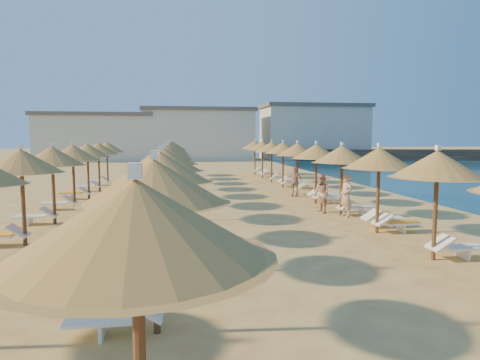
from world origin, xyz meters
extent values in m
plane|color=#E1BD62|center=(0.00, 0.00, 0.00)|extent=(220.00, 220.00, 0.00)
cube|color=black|center=(29.26, 40.90, 0.75)|extent=(30.19, 10.01, 1.50)
cube|color=beige|center=(-13.37, 45.62, 3.00)|extent=(15.00, 8.00, 6.00)
cube|color=#59514C|center=(-13.37, 45.62, 6.25)|extent=(15.60, 8.48, 0.50)
cube|color=beige|center=(0.57, 45.57, 3.40)|extent=(15.00, 8.00, 6.80)
cube|color=#59514C|center=(0.57, 45.57, 7.05)|extent=(15.60, 8.48, 0.50)
cube|color=beige|center=(17.99, 46.83, 3.80)|extent=(15.00, 8.00, 7.60)
cube|color=#59514C|center=(17.99, 46.83, 7.85)|extent=(15.60, 8.48, 0.50)
cylinder|color=brown|center=(4.17, -5.36, 1.25)|extent=(0.12, 0.12, 2.50)
cone|color=olive|center=(4.17, -5.36, 2.62)|extent=(2.35, 2.35, 0.73)
cone|color=olive|center=(4.17, -5.36, 2.31)|extent=(2.54, 2.54, 0.12)
cube|color=white|center=(4.17, -5.36, 3.05)|extent=(0.12, 0.12, 0.14)
cylinder|color=brown|center=(4.17, -2.05, 1.25)|extent=(0.12, 0.12, 2.50)
cone|color=olive|center=(4.17, -2.05, 2.62)|extent=(2.35, 2.35, 0.73)
cone|color=olive|center=(4.17, -2.05, 2.31)|extent=(2.54, 2.54, 0.12)
cube|color=white|center=(4.17, -2.05, 3.05)|extent=(0.12, 0.12, 0.14)
cylinder|color=brown|center=(4.17, 1.25, 1.25)|extent=(0.12, 0.12, 2.50)
cone|color=olive|center=(4.17, 1.25, 2.62)|extent=(2.35, 2.35, 0.73)
cone|color=olive|center=(4.17, 1.25, 2.31)|extent=(2.54, 2.54, 0.12)
cube|color=white|center=(4.17, 1.25, 3.05)|extent=(0.12, 0.12, 0.14)
cylinder|color=brown|center=(4.17, 4.56, 1.25)|extent=(0.12, 0.12, 2.50)
cone|color=olive|center=(4.17, 4.56, 2.62)|extent=(2.35, 2.35, 0.73)
cone|color=olive|center=(4.17, 4.56, 2.31)|extent=(2.54, 2.54, 0.12)
cube|color=white|center=(4.17, 4.56, 3.05)|extent=(0.12, 0.12, 0.14)
cylinder|color=brown|center=(4.17, 7.86, 1.25)|extent=(0.12, 0.12, 2.50)
cone|color=olive|center=(4.17, 7.86, 2.62)|extent=(2.35, 2.35, 0.73)
cone|color=olive|center=(4.17, 7.86, 2.31)|extent=(2.54, 2.54, 0.12)
cube|color=white|center=(4.17, 7.86, 3.05)|extent=(0.12, 0.12, 0.14)
cylinder|color=brown|center=(4.17, 11.17, 1.25)|extent=(0.12, 0.12, 2.50)
cone|color=olive|center=(4.17, 11.17, 2.62)|extent=(2.35, 2.35, 0.73)
cone|color=olive|center=(4.17, 11.17, 2.31)|extent=(2.54, 2.54, 0.12)
cube|color=white|center=(4.17, 11.17, 3.05)|extent=(0.12, 0.12, 0.14)
cylinder|color=brown|center=(4.17, 14.47, 1.25)|extent=(0.12, 0.12, 2.50)
cone|color=olive|center=(4.17, 14.47, 2.62)|extent=(2.35, 2.35, 0.73)
cone|color=olive|center=(4.17, 14.47, 2.31)|extent=(2.54, 2.54, 0.12)
cube|color=white|center=(4.17, 14.47, 3.05)|extent=(0.12, 0.12, 0.14)
cylinder|color=brown|center=(4.17, 17.78, 1.25)|extent=(0.12, 0.12, 2.50)
cone|color=olive|center=(4.17, 17.78, 2.62)|extent=(2.35, 2.35, 0.73)
cone|color=olive|center=(4.17, 17.78, 2.31)|extent=(2.54, 2.54, 0.12)
cube|color=white|center=(4.17, 17.78, 3.05)|extent=(0.12, 0.12, 0.14)
cylinder|color=brown|center=(4.17, 21.08, 1.25)|extent=(0.12, 0.12, 2.50)
cone|color=olive|center=(4.17, 21.08, 2.62)|extent=(2.35, 2.35, 0.73)
cone|color=olive|center=(4.17, 21.08, 2.31)|extent=(2.54, 2.54, 0.12)
cube|color=white|center=(4.17, 21.08, 3.05)|extent=(0.12, 0.12, 0.14)
cone|color=olive|center=(-3.09, -11.97, 2.62)|extent=(2.35, 2.35, 0.73)
cone|color=olive|center=(-3.09, -11.97, 2.31)|extent=(2.54, 2.54, 0.12)
cube|color=white|center=(-3.09, -11.97, 3.05)|extent=(0.12, 0.12, 0.14)
cylinder|color=brown|center=(-3.09, -8.66, 1.25)|extent=(0.12, 0.12, 2.50)
cone|color=olive|center=(-3.09, -8.66, 2.62)|extent=(2.35, 2.35, 0.73)
cone|color=olive|center=(-3.09, -8.66, 2.31)|extent=(2.54, 2.54, 0.12)
cube|color=white|center=(-3.09, -8.66, 3.05)|extent=(0.12, 0.12, 0.14)
cylinder|color=brown|center=(-3.09, -5.36, 1.25)|extent=(0.12, 0.12, 2.50)
cone|color=olive|center=(-3.09, -5.36, 2.62)|extent=(2.35, 2.35, 0.73)
cone|color=olive|center=(-3.09, -5.36, 2.31)|extent=(2.54, 2.54, 0.12)
cube|color=white|center=(-3.09, -5.36, 3.05)|extent=(0.12, 0.12, 0.14)
cylinder|color=brown|center=(-3.09, -2.05, 1.25)|extent=(0.12, 0.12, 2.50)
cone|color=olive|center=(-3.09, -2.05, 2.62)|extent=(2.35, 2.35, 0.73)
cone|color=olive|center=(-3.09, -2.05, 2.31)|extent=(2.54, 2.54, 0.12)
cube|color=white|center=(-3.09, -2.05, 3.05)|extent=(0.12, 0.12, 0.14)
cylinder|color=brown|center=(-3.09, 1.25, 1.25)|extent=(0.12, 0.12, 2.50)
cone|color=olive|center=(-3.09, 1.25, 2.62)|extent=(2.35, 2.35, 0.73)
cone|color=olive|center=(-3.09, 1.25, 2.31)|extent=(2.54, 2.54, 0.12)
cube|color=white|center=(-3.09, 1.25, 3.05)|extent=(0.12, 0.12, 0.14)
cylinder|color=brown|center=(-3.09, 4.56, 1.25)|extent=(0.12, 0.12, 2.50)
cone|color=olive|center=(-3.09, 4.56, 2.62)|extent=(2.35, 2.35, 0.73)
cone|color=olive|center=(-3.09, 4.56, 2.31)|extent=(2.54, 2.54, 0.12)
cube|color=white|center=(-3.09, 4.56, 3.05)|extent=(0.12, 0.12, 0.14)
cylinder|color=brown|center=(-3.09, 7.86, 1.25)|extent=(0.12, 0.12, 2.50)
cone|color=olive|center=(-3.09, 7.86, 2.62)|extent=(2.35, 2.35, 0.73)
cone|color=olive|center=(-3.09, 7.86, 2.31)|extent=(2.54, 2.54, 0.12)
cube|color=white|center=(-3.09, 7.86, 3.05)|extent=(0.12, 0.12, 0.14)
cylinder|color=brown|center=(-3.09, 11.17, 1.25)|extent=(0.12, 0.12, 2.50)
cone|color=olive|center=(-3.09, 11.17, 2.62)|extent=(2.35, 2.35, 0.73)
cone|color=olive|center=(-3.09, 11.17, 2.31)|extent=(2.54, 2.54, 0.12)
cube|color=white|center=(-3.09, 11.17, 3.05)|extent=(0.12, 0.12, 0.14)
cylinder|color=brown|center=(-3.09, 14.47, 1.25)|extent=(0.12, 0.12, 2.50)
cone|color=olive|center=(-3.09, 14.47, 2.62)|extent=(2.35, 2.35, 0.73)
cone|color=olive|center=(-3.09, 14.47, 2.31)|extent=(2.54, 2.54, 0.12)
cube|color=white|center=(-3.09, 14.47, 3.05)|extent=(0.12, 0.12, 0.14)
cylinder|color=brown|center=(-3.09, 17.78, 1.25)|extent=(0.12, 0.12, 2.50)
cone|color=olive|center=(-3.09, 17.78, 2.62)|extent=(2.35, 2.35, 0.73)
cone|color=olive|center=(-3.09, 17.78, 2.31)|extent=(2.54, 2.54, 0.12)
cube|color=white|center=(-3.09, 17.78, 3.05)|extent=(0.12, 0.12, 0.14)
cylinder|color=brown|center=(-3.09, 21.08, 1.25)|extent=(0.12, 0.12, 2.50)
cone|color=olive|center=(-3.09, 21.08, 2.62)|extent=(2.35, 2.35, 0.73)
cone|color=olive|center=(-3.09, 21.08, 2.31)|extent=(2.54, 2.54, 0.12)
cube|color=white|center=(-3.09, 21.08, 3.05)|extent=(0.12, 0.12, 0.14)
cylinder|color=brown|center=(-7.35, -2.05, 1.25)|extent=(0.12, 0.12, 2.50)
cone|color=olive|center=(-7.35, -2.05, 2.62)|extent=(2.35, 2.35, 0.73)
cone|color=olive|center=(-7.35, -2.05, 2.31)|extent=(2.54, 2.54, 0.12)
cube|color=white|center=(-7.35, -2.05, 3.05)|extent=(0.12, 0.12, 0.14)
cylinder|color=brown|center=(-7.35, 1.25, 1.25)|extent=(0.12, 0.12, 2.50)
cone|color=olive|center=(-7.35, 1.25, 2.62)|extent=(2.35, 2.35, 0.73)
cone|color=olive|center=(-7.35, 1.25, 2.31)|extent=(2.54, 2.54, 0.12)
cube|color=white|center=(-7.35, 1.25, 3.05)|extent=(0.12, 0.12, 0.14)
cylinder|color=brown|center=(-7.35, 4.56, 1.25)|extent=(0.12, 0.12, 2.50)
cone|color=olive|center=(-7.35, 4.56, 2.62)|extent=(2.35, 2.35, 0.73)
cone|color=olive|center=(-7.35, 4.56, 2.31)|extent=(2.54, 2.54, 0.12)
cube|color=white|center=(-7.35, 4.56, 3.05)|extent=(0.12, 0.12, 0.14)
cylinder|color=brown|center=(-7.35, 7.86, 1.25)|extent=(0.12, 0.12, 2.50)
cone|color=olive|center=(-7.35, 7.86, 2.62)|extent=(2.35, 2.35, 0.73)
cone|color=olive|center=(-7.35, 7.86, 2.31)|extent=(2.54, 2.54, 0.12)
cube|color=white|center=(-7.35, 7.86, 3.05)|extent=(0.12, 0.12, 0.14)
cylinder|color=brown|center=(-7.35, 11.17, 1.25)|extent=(0.12, 0.12, 2.50)
cone|color=olive|center=(-7.35, 11.17, 2.62)|extent=(2.35, 2.35, 0.73)
cone|color=olive|center=(-7.35, 11.17, 2.31)|extent=(2.54, 2.54, 0.12)
cube|color=white|center=(-7.35, 11.17, 3.05)|extent=(0.12, 0.12, 0.14)
cylinder|color=brown|center=(-7.35, 14.47, 1.25)|extent=(0.12, 0.12, 2.50)
cone|color=olive|center=(-7.35, 14.47, 2.62)|extent=(2.35, 2.35, 0.73)
cone|color=olive|center=(-7.35, 14.47, 2.31)|extent=(2.54, 2.54, 0.12)
cube|color=white|center=(-7.35, 14.47, 3.05)|extent=(0.12, 0.12, 0.14)
cube|color=white|center=(-3.99, -8.66, 0.32)|extent=(1.18, 0.61, 0.06)
cube|color=white|center=(-3.99, -8.66, 0.16)|extent=(0.06, 0.55, 0.32)
cube|color=white|center=(-3.28, -8.66, 0.46)|extent=(0.58, 0.61, 0.40)
cube|color=white|center=(5.07, -5.36, 0.32)|extent=(1.18, 0.61, 0.06)
cube|color=white|center=(5.07, -5.36, 0.16)|extent=(0.06, 0.55, 0.32)
cube|color=white|center=(4.36, -5.36, 0.46)|extent=(0.58, 0.61, 0.40)
cube|color=white|center=(-3.99, -5.36, 0.32)|extent=(1.18, 0.61, 0.06)
cube|color=white|center=(-3.99, -5.36, 0.16)|extent=(0.06, 0.55, 0.32)
cube|color=white|center=(-3.28, -5.36, 0.46)|extent=(0.58, 0.61, 0.40)
cube|color=white|center=(-3.99, -6.26, 0.32)|extent=(1.18, 0.61, 0.06)
cube|color=white|center=(-3.99, -6.26, 0.16)|extent=(0.06, 0.55, 0.32)
cube|color=white|center=(-3.28, -6.26, 0.46)|extent=(0.58, 0.61, 0.40)
cube|color=#FFA11A|center=(-3.99, -6.26, 0.38)|extent=(1.14, 0.56, 0.05)
cube|color=white|center=(5.07, -2.05, 0.32)|extent=(1.18, 0.61, 0.06)
cube|color=white|center=(5.07, -2.05, 0.16)|extent=(0.06, 0.55, 0.32)
cube|color=white|center=(4.36, -2.05, 0.46)|extent=(0.58, 0.61, 0.40)
cube|color=#FFA11A|center=(5.07, -2.05, 0.38)|extent=(1.14, 0.56, 0.05)
cube|color=white|center=(5.07, -1.15, 0.32)|extent=(1.18, 0.61, 0.06)
cube|color=white|center=(5.07, -1.15, 0.16)|extent=(0.06, 0.55, 0.32)
cube|color=white|center=(4.36, -1.15, 0.46)|extent=(0.58, 0.61, 0.40)
cube|color=white|center=(-3.99, -2.05, 0.32)|extent=(1.18, 0.61, 0.06)
cube|color=white|center=(-3.99, -2.05, 0.16)|extent=(0.06, 0.55, 0.32)
cube|color=white|center=(-3.28, -2.05, 0.46)|extent=(0.58, 0.61, 0.40)
cube|color=#FFA11A|center=(-3.99, -2.05, 0.38)|extent=(1.14, 0.56, 0.05)
cube|color=white|center=(5.07, 1.25, 0.32)|extent=(1.18, 0.61, 0.06)
cube|color=white|center=(5.07, 1.25, 0.16)|extent=(0.06, 0.55, 0.32)
cube|color=white|center=(4.36, 1.25, 0.46)|extent=(0.58, 0.61, 0.40)
cube|color=white|center=(-3.99, 1.25, 0.32)|extent=(1.18, 0.61, 0.06)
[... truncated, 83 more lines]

